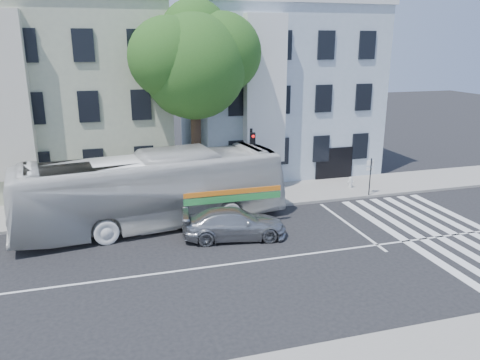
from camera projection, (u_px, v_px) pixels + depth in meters
name	position (u px, v px, depth m)	size (l,w,h in m)	color
ground	(238.00, 263.00, 19.23)	(120.00, 120.00, 0.00)	black
sidewalk_far	(199.00, 201.00, 26.58)	(80.00, 4.00, 0.15)	gray
building_left	(67.00, 96.00, 29.64)	(12.00, 10.00, 11.00)	#A0A78C
building_right	(274.00, 90.00, 33.39)	(12.00, 10.00, 11.00)	#A2B2C1
street_tree	(194.00, 60.00, 25.10)	(7.30, 5.90, 11.10)	#2D2116
bus	(153.00, 190.00, 22.75)	(13.15, 3.08, 3.66)	silver
sedan	(234.00, 224.00, 21.58)	(4.79, 1.95, 1.39)	#A4A6AA
hedge	(111.00, 212.00, 23.59)	(8.50, 0.84, 0.70)	#2F6721
traffic_signal	(252.00, 157.00, 25.41)	(0.45, 0.53, 4.30)	black
fire_hydrant	(350.00, 182.00, 28.73)	(0.39, 0.23, 0.70)	silver
far_sign_pole	(370.00, 171.00, 27.05)	(0.39, 0.22, 2.22)	black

